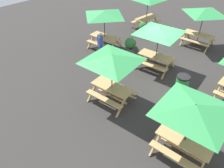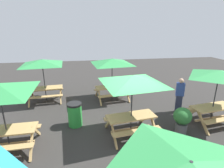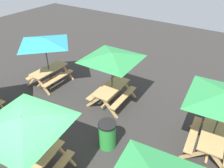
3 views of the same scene
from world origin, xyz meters
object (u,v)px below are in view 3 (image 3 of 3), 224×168
Objects in this scene: picnic_table_1 at (112,60)px; picnic_table_7 at (44,44)px; picnic_table_4 at (24,127)px; trash_bin_green at (107,135)px.

picnic_table_7 is (-0.36, 3.31, 0.00)m from picnic_table_1.
trash_bin_green is at bearing -32.38° from picnic_table_4.
picnic_table_7 reaches higher than trash_bin_green.
trash_bin_green is (2.08, -0.98, -1.49)m from picnic_table_4.
picnic_table_1 and picnic_table_4 have the same top height.
picnic_table_4 reaches higher than trash_bin_green.
picnic_table_4 is (-4.16, -0.22, 0.00)m from picnic_table_1.
trash_bin_green is (-1.73, -4.51, -1.49)m from picnic_table_7.
picnic_table_1 is 1.01× the size of picnic_table_4.
picnic_table_4 is at bearing -137.36° from picnic_table_7.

